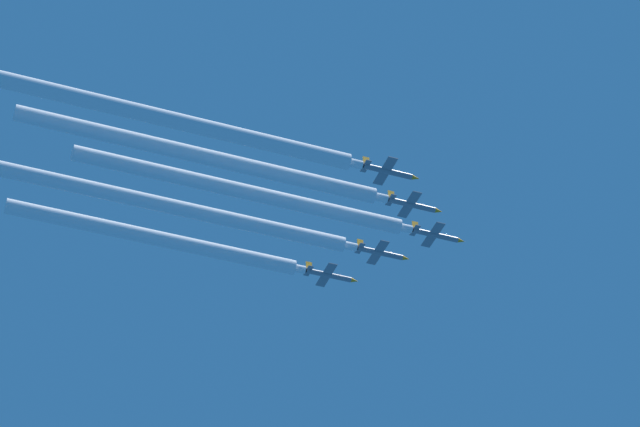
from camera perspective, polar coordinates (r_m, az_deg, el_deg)
The scene contains 10 objects.
jet_lead at distance 261.83m, azimuth 4.78°, elevation -0.89°, with size 7.59×11.05×2.66m.
jet_left_wingman at distance 264.67m, azimuth 2.53°, elevation -1.62°, with size 7.59×11.05×2.66m.
jet_right_wingman at distance 253.84m, azimuth 3.83°, elevation 0.35°, with size 7.59×11.05×2.66m.
jet_outer_left at distance 267.32m, azimuth 0.42°, elevation -2.54°, with size 7.59×11.05×2.66m.
jet_outer_right at distance 244.39m, azimuth 2.84°, elevation 1.72°, with size 7.59×11.05×2.66m.
smoke_trail_lead at distance 251.56m, azimuth -2.97°, elevation 0.87°, with size 2.85×63.92×2.85m.
smoke_trail_left_wingman at distance 255.21m, azimuth -5.78°, elevation 0.22°, with size 2.85×69.26×2.85m.
smoke_trail_right_wingman at distance 244.09m, azimuth -4.60°, elevation 2.30°, with size 2.85×67.43×2.85m.
smoke_trail_outer_left at distance 259.99m, azimuth -6.56°, elevation -1.03°, with size 2.85×57.04×2.85m.
smoke_trail_outer_right at distance 235.82m, azimuth -5.62°, elevation 3.72°, with size 2.85×64.61×2.85m.
Camera 1 is at (185.73, -84.76, 2.70)m, focal length 78.46 mm.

